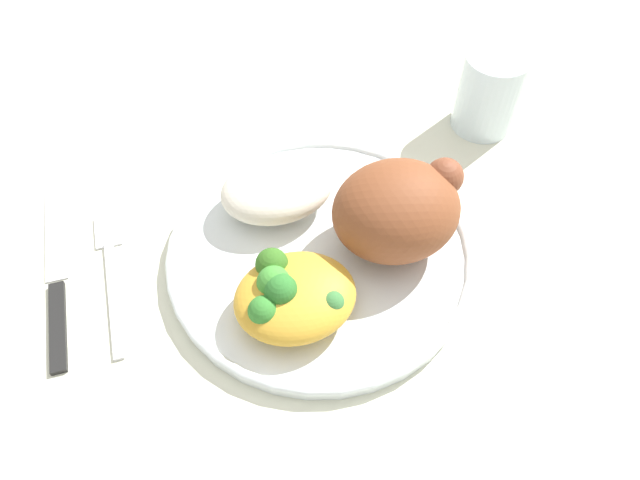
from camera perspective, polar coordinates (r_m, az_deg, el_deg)
ground_plane at (r=0.51m, az=-0.00°, el=-1.67°), size 2.00×2.00×0.00m
plate at (r=0.50m, az=-0.00°, el=-1.16°), size 0.25×0.25×0.01m
roasted_chicken at (r=0.48m, az=7.36°, el=2.90°), size 0.11×0.09×0.07m
rice_pile at (r=0.51m, az=-4.07°, el=4.85°), size 0.10×0.07×0.04m
mac_cheese_with_broccoli at (r=0.45m, az=-2.69°, el=-5.18°), size 0.09×0.08×0.04m
fork at (r=0.52m, az=-19.11°, el=-2.86°), size 0.02×0.14×0.01m
knife at (r=0.53m, az=-23.64°, el=-3.50°), size 0.02×0.19×0.01m
water_glass at (r=0.61m, az=15.65°, el=13.31°), size 0.06×0.06×0.08m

